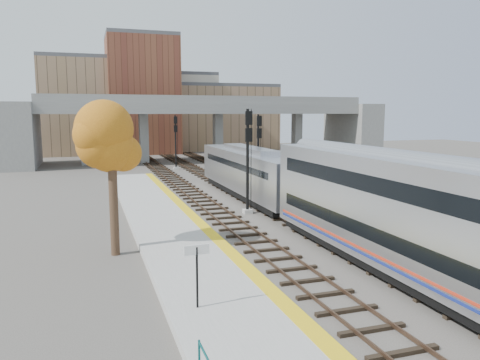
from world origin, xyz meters
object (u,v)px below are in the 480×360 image
object	(u,v)px
signal_mast_near	(248,161)
car_b	(327,169)
locomotive	(249,172)
coach	(445,228)
signal_mast_mid	(258,153)
car_c	(318,165)
car_a	(300,172)
tree	(111,145)
signal_mast_far	(176,143)

from	to	relation	value
signal_mast_near	car_b	distance (m)	24.23
locomotive	coach	world-z (taller)	coach
coach	car_b	size ratio (longest dim) A/B	7.69
signal_mast_mid	car_c	bearing A→B (deg)	44.63
signal_mast_near	car_c	bearing A→B (deg)	51.85
signal_mast_near	car_b	bearing A→B (deg)	47.78
locomotive	coach	size ratio (longest dim) A/B	0.76
locomotive	car_a	world-z (taller)	locomotive
coach	tree	xyz separation A→B (m)	(-11.72, 9.78, 2.81)
signal_mast_near	signal_mast_far	bearing A→B (deg)	90.00
coach	signal_mast_near	world-z (taller)	signal_mast_near
signal_mast_far	signal_mast_mid	bearing A→B (deg)	-77.77
locomotive	car_b	size ratio (longest dim) A/B	5.86
locomotive	signal_mast_near	size ratio (longest dim) A/B	2.56
coach	signal_mast_mid	bearing A→B (deg)	85.56
car_a	car_b	world-z (taller)	car_a
coach	car_c	distance (m)	41.04
coach	car_b	xyz separation A→B (m)	(14.04, 34.72, -2.22)
tree	car_b	distance (m)	36.21
locomotive	signal_mast_near	world-z (taller)	signal_mast_near
signal_mast_mid	car_b	world-z (taller)	signal_mast_mid
car_a	car_b	distance (m)	4.34
signal_mast_mid	tree	xyz separation A→B (m)	(-13.72, -15.99, 2.12)
locomotive	signal_mast_far	bearing A→B (deg)	95.43
locomotive	tree	size ratio (longest dim) A/B	2.52
signal_mast_far	car_a	world-z (taller)	signal_mast_far
signal_mast_near	signal_mast_mid	bearing A→B (deg)	65.12
signal_mast_mid	tree	world-z (taller)	tree
locomotive	signal_mast_mid	xyz separation A→B (m)	(2.00, 3.17, 1.21)
signal_mast_far	car_b	distance (m)	19.18
signal_mast_near	tree	size ratio (longest dim) A/B	0.98
coach	car_a	size ratio (longest dim) A/B	7.82
signal_mast_near	coach	bearing A→B (deg)	-82.93
signal_mast_near	locomotive	bearing A→B (deg)	69.69
locomotive	car_c	world-z (taller)	locomotive
coach	signal_mast_far	world-z (taller)	signal_mast_far
signal_mast_mid	signal_mast_far	world-z (taller)	signal_mast_mid
signal_mast_mid	coach	bearing A→B (deg)	-94.44
signal_mast_near	signal_mast_mid	xyz separation A→B (m)	(4.10, 8.84, -0.28)
coach	signal_mast_mid	size ratio (longest dim) A/B	3.56
car_b	signal_mast_mid	bearing A→B (deg)	-148.42
car_a	signal_mast_mid	bearing A→B (deg)	-148.52
car_a	signal_mast_far	bearing A→B (deg)	124.11
locomotive	car_b	distance (m)	18.62
tree	car_b	bearing A→B (deg)	44.07
tree	car_a	size ratio (longest dim) A/B	2.37
signal_mast_mid	signal_mast_far	bearing A→B (deg)	102.23
coach	signal_mast_far	size ratio (longest dim) A/B	3.66
car_c	car_a	bearing A→B (deg)	-141.73
tree	car_a	bearing A→B (deg)	47.60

